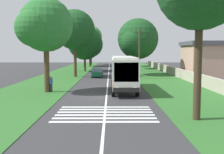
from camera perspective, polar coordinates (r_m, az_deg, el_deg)
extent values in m
plane|color=#333335|center=(26.50, -1.14, -4.06)|extent=(160.00, 160.00, 0.00)
cube|color=#2D6628|center=(42.25, -12.02, -0.62)|extent=(120.00, 8.00, 0.04)
cube|color=#2D6628|center=(42.10, 10.41, -0.61)|extent=(120.00, 8.00, 0.04)
cube|color=silver|center=(41.37, -0.83, -0.65)|extent=(110.00, 0.16, 0.01)
cube|color=silver|center=(30.27, 2.38, 1.12)|extent=(11.00, 2.50, 2.90)
cube|color=slate|center=(30.53, 2.36, 2.14)|extent=(9.68, 2.54, 0.85)
cube|color=slate|center=(24.80, 2.96, 0.99)|extent=(0.08, 2.20, 1.74)
cube|color=orange|center=(30.36, 2.37, -0.76)|extent=(10.78, 2.53, 0.36)
cube|color=silver|center=(30.19, 2.39, 4.04)|extent=(10.56, 2.30, 0.18)
cube|color=black|center=(24.85, 2.96, -2.66)|extent=(0.16, 2.40, 0.40)
sphere|color=#F2EDCC|center=(24.86, 1.10, -2.35)|extent=(0.24, 0.24, 0.24)
sphere|color=#F2EDCC|center=(24.95, 4.80, -2.34)|extent=(0.24, 0.24, 0.24)
cylinder|color=black|center=(26.52, 0.27, -2.85)|extent=(1.10, 0.32, 1.10)
cylinder|color=black|center=(33.86, 0.15, -1.06)|extent=(1.10, 0.32, 1.10)
cylinder|color=black|center=(26.65, 5.23, -2.83)|extent=(1.10, 0.32, 1.10)
cylinder|color=black|center=(33.96, 4.03, -1.05)|extent=(1.10, 0.32, 1.10)
cube|color=silver|center=(17.24, -1.62, -9.20)|extent=(0.45, 6.80, 0.01)
cube|color=silver|center=(18.12, -1.55, -8.48)|extent=(0.45, 6.80, 0.01)
cube|color=silver|center=(18.99, -1.49, -7.83)|extent=(0.45, 6.80, 0.01)
cube|color=silver|center=(19.87, -1.44, -7.24)|extent=(0.45, 6.80, 0.01)
cube|color=silver|center=(20.75, -1.39, -6.70)|extent=(0.45, 6.80, 0.01)
cube|color=silver|center=(21.63, -1.34, -6.20)|extent=(0.45, 6.80, 0.01)
cube|color=#145933|center=(47.01, -3.01, 0.71)|extent=(4.30, 1.75, 0.70)
cube|color=slate|center=(46.87, -3.02, 1.46)|extent=(2.00, 1.61, 0.55)
cylinder|color=black|center=(45.73, -4.07, 0.31)|extent=(0.64, 0.22, 0.64)
cylinder|color=black|center=(48.42, -3.86, 0.59)|extent=(0.64, 0.22, 0.64)
cylinder|color=black|center=(45.66, -2.11, 0.31)|extent=(0.64, 0.22, 0.64)
cylinder|color=black|center=(48.34, -2.01, 0.60)|extent=(0.64, 0.22, 0.64)
cube|color=navy|center=(56.69, 1.04, 1.51)|extent=(4.30, 1.75, 0.70)
cube|color=slate|center=(56.55, 1.04, 2.14)|extent=(2.00, 1.61, 0.55)
cylinder|color=black|center=(55.34, 0.26, 1.20)|extent=(0.64, 0.22, 0.64)
cylinder|color=black|center=(58.03, 0.24, 1.40)|extent=(0.64, 0.22, 0.64)
cylinder|color=black|center=(55.38, 1.87, 1.20)|extent=(0.64, 0.22, 0.64)
cylinder|color=black|center=(58.07, 1.78, 1.40)|extent=(0.64, 0.22, 0.64)
cube|color=#B7A893|center=(63.22, 0.87, 1.91)|extent=(4.30, 1.75, 0.70)
cube|color=slate|center=(63.08, 0.88, 2.47)|extent=(2.00, 1.61, 0.55)
cylinder|color=black|center=(61.87, 0.18, 1.64)|extent=(0.64, 0.22, 0.64)
cylinder|color=black|center=(64.57, 0.16, 1.80)|extent=(0.64, 0.22, 0.64)
cylinder|color=black|center=(61.90, 1.62, 1.64)|extent=(0.64, 0.22, 0.64)
cylinder|color=black|center=(64.60, 1.54, 1.80)|extent=(0.64, 0.22, 0.64)
cylinder|color=#3D2D1E|center=(78.60, -4.54, 3.73)|extent=(0.51, 0.51, 4.15)
sphere|color=#19471E|center=(78.59, -4.56, 6.70)|extent=(7.28, 7.28, 7.28)
sphere|color=#19471E|center=(80.76, -4.44, 6.28)|extent=(5.02, 5.02, 5.02)
sphere|color=#19471E|center=(76.86, -5.48, 6.32)|extent=(5.25, 5.25, 5.25)
cylinder|color=#4C3826|center=(59.19, -5.60, 3.14)|extent=(0.45, 0.45, 4.06)
sphere|color=#19471E|center=(59.17, -5.64, 7.03)|extent=(7.23, 7.23, 7.23)
sphere|color=#19471E|center=(61.32, -5.45, 6.47)|extent=(5.31, 5.31, 5.31)
sphere|color=#19471E|center=(57.47, -6.89, 6.53)|extent=(4.25, 4.25, 4.25)
cylinder|color=#4C3826|center=(46.55, -7.59, 3.71)|extent=(0.50, 0.50, 5.98)
sphere|color=#19471E|center=(46.67, -7.66, 9.63)|extent=(6.64, 6.64, 6.64)
sphere|color=#19471E|center=(48.60, -7.35, 8.88)|extent=(4.05, 4.05, 4.05)
sphere|color=#19471E|center=(45.13, -9.20, 9.13)|extent=(4.44, 4.44, 4.44)
cylinder|color=#4C3826|center=(29.78, -13.30, 2.21)|extent=(0.56, 0.56, 5.46)
sphere|color=#286B2D|center=(29.87, -13.48, 10.42)|extent=(5.60, 5.60, 5.60)
sphere|color=#286B2D|center=(31.47, -12.76, 9.40)|extent=(3.12, 3.12, 3.12)
sphere|color=#286B2D|center=(28.68, -15.77, 9.74)|extent=(3.76, 3.76, 3.76)
cylinder|color=#3D2D1E|center=(87.18, -4.32, 4.77)|extent=(0.44, 0.44, 6.82)
sphere|color=#337A38|center=(87.29, -4.34, 8.24)|extent=(6.84, 6.84, 6.84)
sphere|color=#337A38|center=(89.31, -4.24, 7.85)|extent=(4.12, 4.12, 4.12)
sphere|color=#337A38|center=(85.64, -5.11, 7.95)|extent=(4.10, 4.10, 4.10)
cylinder|color=#3D2D1E|center=(17.96, 17.27, 2.19)|extent=(0.47, 0.47, 6.76)
cylinder|color=brown|center=(77.84, 4.10, 3.94)|extent=(0.54, 0.54, 4.76)
sphere|color=#19471E|center=(77.85, 4.12, 6.97)|extent=(6.29, 6.29, 6.29)
sphere|color=#19471E|center=(79.72, 4.02, 6.59)|extent=(3.88, 3.88, 3.88)
sphere|color=#19471E|center=(76.20, 3.50, 6.65)|extent=(3.53, 3.53, 3.53)
cylinder|color=#4C3826|center=(49.84, 5.32, 2.97)|extent=(0.59, 0.59, 4.48)
sphere|color=#19471E|center=(49.85, 5.37, 7.84)|extent=(7.24, 7.24, 7.24)
sphere|color=#19471E|center=(51.99, 5.12, 7.14)|extent=(4.71, 4.71, 4.71)
sphere|color=#19471E|center=(47.93, 4.27, 7.29)|extent=(4.15, 4.15, 4.15)
cylinder|color=#4C3826|center=(59.23, 5.45, 4.54)|extent=(0.36, 0.36, 6.94)
sphere|color=#19471E|center=(59.35, 5.49, 9.12)|extent=(4.61, 4.61, 4.61)
sphere|color=#19471E|center=(60.71, 5.35, 8.71)|extent=(2.89, 2.89, 2.89)
sphere|color=#19471E|center=(58.12, 4.91, 8.86)|extent=(2.67, 2.67, 2.67)
cylinder|color=#4C3826|center=(67.33, 4.57, 3.99)|extent=(0.39, 0.39, 5.40)
sphere|color=#1E5623|center=(67.37, 4.59, 7.61)|extent=(5.63, 5.63, 5.63)
sphere|color=#1E5623|center=(69.03, 4.47, 7.20)|extent=(3.50, 3.50, 3.50)
sphere|color=#1E5623|center=(65.88, 3.96, 7.29)|extent=(4.22, 4.22, 4.22)
cylinder|color=#473828|center=(42.78, 5.63, 4.79)|extent=(0.24, 0.24, 7.78)
cube|color=#3D3326|center=(42.88, 5.67, 9.19)|extent=(0.12, 1.40, 0.12)
cube|color=#B2A893|center=(47.62, 13.33, 0.91)|extent=(70.00, 0.40, 1.43)
cube|color=tan|center=(50.66, 20.22, 3.12)|extent=(8.14, 9.45, 5.28)
cube|color=#4C4C56|center=(50.64, 20.33, 6.49)|extent=(8.74, 10.05, 0.68)
cylinder|color=#26262D|center=(29.85, -12.42, -2.22)|extent=(0.28, 0.28, 0.85)
cylinder|color=#334C99|center=(29.76, -12.45, -0.83)|extent=(0.34, 0.34, 0.60)
sphere|color=tan|center=(29.72, -12.47, -0.03)|extent=(0.24, 0.24, 0.24)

